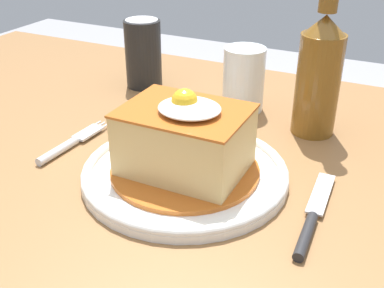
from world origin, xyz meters
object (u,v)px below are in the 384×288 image
(main_plate, at_px, (185,172))
(drinking_glass, at_px, (242,83))
(soda_can, at_px, (143,54))
(fork, at_px, (68,145))
(beer_bottle_amber, at_px, (320,69))
(knife, at_px, (310,223))

(main_plate, distance_m, drinking_glass, 0.24)
(soda_can, height_order, drinking_glass, soda_can)
(fork, height_order, beer_bottle_amber, beer_bottle_amber)
(drinking_glass, bearing_deg, beer_bottle_amber, -14.57)
(main_plate, xyz_separation_m, fork, (-0.19, -0.00, -0.00))
(fork, xyz_separation_m, soda_can, (-0.03, 0.26, 0.06))
(main_plate, xyz_separation_m, drinking_glass, (-0.01, 0.24, 0.04))
(fork, bearing_deg, beer_bottle_amber, 34.72)
(main_plate, height_order, beer_bottle_amber, beer_bottle_amber)
(beer_bottle_amber, bearing_deg, main_plate, -118.94)
(main_plate, xyz_separation_m, beer_bottle_amber, (0.11, 0.20, 0.09))
(main_plate, bearing_deg, beer_bottle_amber, 61.06)
(main_plate, relative_size, beer_bottle_amber, 0.98)
(main_plate, distance_m, knife, 0.17)
(soda_can, bearing_deg, main_plate, -50.06)
(main_plate, bearing_deg, soda_can, 129.94)
(knife, height_order, soda_can, soda_can)
(beer_bottle_amber, distance_m, drinking_glass, 0.14)
(main_plate, relative_size, soda_can, 2.11)
(knife, distance_m, drinking_glass, 0.33)
(soda_can, bearing_deg, fork, -83.25)
(main_plate, relative_size, drinking_glass, 2.49)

